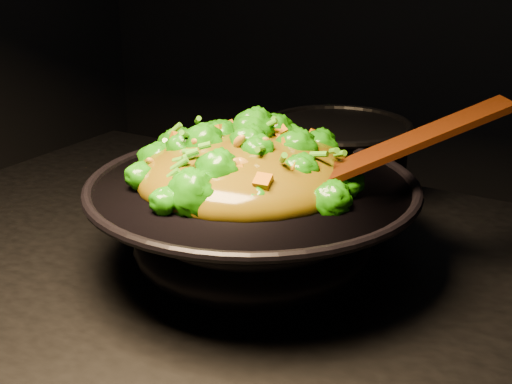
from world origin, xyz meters
The scene contains 4 objects.
wok centered at (0.06, 0.01, 0.96)m, with size 0.44×0.44×0.12m, color black, non-canonical shape.
stir_fry centered at (0.04, 0.03, 1.08)m, with size 0.31×0.31×0.11m, color #1E7C08, non-canonical shape.
spatula centered at (0.22, 0.07, 1.08)m, with size 0.34×0.05×0.01m, color #320D04.
back_pot centered at (0.05, 0.32, 0.97)m, with size 0.25×0.25×0.14m, color black.
Camera 1 is at (0.47, -0.69, 1.33)m, focal length 45.00 mm.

